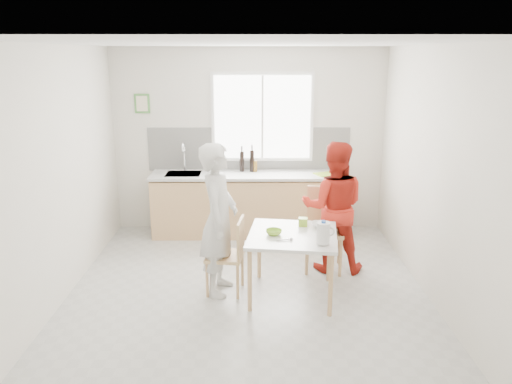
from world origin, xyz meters
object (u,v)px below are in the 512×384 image
at_px(chair_left, 231,252).
at_px(person_white, 219,220).
at_px(milk_jug, 323,233).
at_px(bowl_green, 274,232).
at_px(bowl_white, 321,225).
at_px(person_red, 333,207).
at_px(dining_table, 293,240).
at_px(chair_far, 324,225).
at_px(wine_bottle_b, 242,161).
at_px(wine_bottle_a, 252,161).

height_order(chair_left, person_white, person_white).
bearing_deg(person_white, milk_jug, -103.86).
xyz_separation_m(chair_left, bowl_green, (0.47, -0.11, 0.28)).
bearing_deg(person_white, bowl_white, -77.30).
bearing_deg(person_red, chair_left, 34.16).
distance_m(dining_table, bowl_white, 0.40).
height_order(chair_far, person_white, person_white).
bearing_deg(bowl_green, wine_bottle_b, 100.28).
bearing_deg(dining_table, bowl_white, 32.39).
relative_size(bowl_green, milk_jug, 0.73).
relative_size(chair_far, bowl_white, 4.88).
xyz_separation_m(chair_far, person_white, (-1.26, -0.67, 0.29)).
distance_m(chair_far, person_red, 0.27).
relative_size(dining_table, wine_bottle_a, 3.29).
distance_m(dining_table, person_white, 0.83).
xyz_separation_m(bowl_white, wine_bottle_a, (-0.78, 1.91, 0.33)).
xyz_separation_m(dining_table, person_red, (0.54, 0.71, 0.16)).
bearing_deg(person_red, milk_jug, 83.19).
height_order(bowl_green, wine_bottle_b, wine_bottle_b).
relative_size(milk_jug, wine_bottle_a, 0.75).
relative_size(dining_table, bowl_white, 5.07).
height_order(person_red, wine_bottle_a, person_red).
distance_m(person_red, wine_bottle_b, 1.85).
distance_m(chair_left, person_white, 0.40).
distance_m(bowl_green, bowl_white, 0.58).
bearing_deg(milk_jug, chair_left, 164.51).
distance_m(dining_table, bowl_green, 0.23).
xyz_separation_m(chair_left, person_red, (1.22, 0.62, 0.33)).
xyz_separation_m(chair_left, person_white, (-0.12, 0.02, 0.38)).
relative_size(dining_table, person_white, 0.62).
bearing_deg(person_red, wine_bottle_b, -43.95).
relative_size(person_white, milk_jug, 7.08).
bearing_deg(bowl_white, person_red, 66.59).
height_order(chair_left, chair_far, chair_far).
bearing_deg(person_white, chair_left, -90.00).
xyz_separation_m(person_red, bowl_white, (-0.21, -0.50, -0.06)).
bearing_deg(dining_table, person_red, 52.32).
bearing_deg(wine_bottle_a, chair_left, -96.56).
distance_m(bowl_green, wine_bottle_a, 2.18).
distance_m(chair_left, chair_far, 1.33).
height_order(person_white, wine_bottle_b, person_white).
bearing_deg(bowl_white, chair_left, -173.18).
xyz_separation_m(bowl_green, milk_jug, (0.49, -0.30, 0.10)).
distance_m(chair_far, bowl_green, 1.05).
distance_m(bowl_white, milk_jug, 0.54).
bearing_deg(milk_jug, person_red, 83.19).
bearing_deg(bowl_green, chair_far, 50.48).
bearing_deg(person_red, chair_far, -29.99).
xyz_separation_m(milk_jug, wine_bottle_a, (-0.73, 2.44, 0.23)).
bearing_deg(bowl_green, milk_jug, -31.09).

